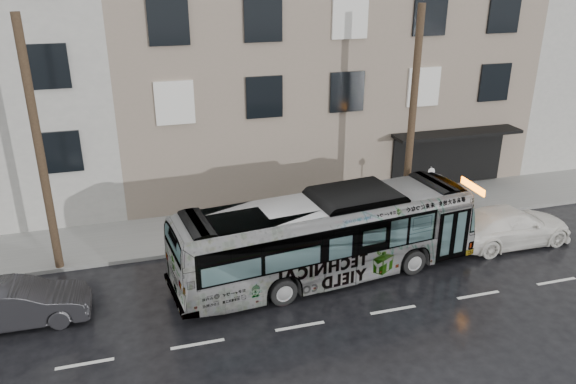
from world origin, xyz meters
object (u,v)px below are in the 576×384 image
sign_post (429,193)px  white_sedan (509,226)px  utility_pole_rear (39,150)px  bus (327,237)px  utility_pole_front (412,120)px  dark_sedan (18,304)px

sign_post → white_sedan: size_ratio=0.46×
utility_pole_rear → bus: bearing=-18.2°
utility_pole_front → utility_pole_rear: bearing=180.0°
utility_pole_front → bus: 6.39m
bus → dark_sedan: size_ratio=2.62×
sign_post → dark_sedan: sign_post is taller
utility_pole_front → sign_post: utility_pole_front is taller
utility_pole_rear → sign_post: (15.10, 0.00, -3.30)m
utility_pole_front → utility_pole_rear: size_ratio=1.00×
bus → white_sedan: bus is taller
utility_pole_front → bus: bearing=-146.7°
bus → dark_sedan: (-10.22, -0.11, -0.85)m
sign_post → bus: 6.54m
bus → dark_sedan: bearing=83.7°
utility_pole_rear → dark_sedan: bearing=-105.7°
white_sedan → utility_pole_rear: bearing=79.7°
sign_post → bus: bearing=-152.0°
utility_pole_front → dark_sedan: size_ratio=2.11×
utility_pole_rear → white_sedan: bearing=-9.0°
dark_sedan → utility_pole_rear: bearing=-15.0°
sign_post → bus: bus is taller
utility_pole_front → sign_post: size_ratio=3.75×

